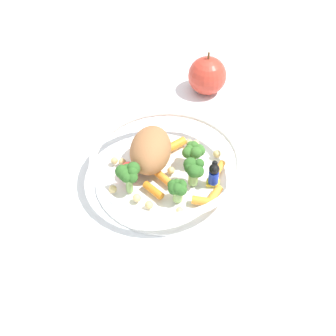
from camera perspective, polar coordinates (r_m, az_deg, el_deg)
ground_plane at (r=0.70m, az=-0.10°, el=-1.01°), size 2.40×2.40×0.00m
food_container at (r=0.68m, az=-0.41°, el=0.51°), size 0.21×0.21×0.06m
loose_apple at (r=0.84m, az=4.68°, el=10.89°), size 0.07×0.07×0.08m
folded_napkin at (r=0.60m, az=-11.96°, el=-13.65°), size 0.15×0.15×0.01m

